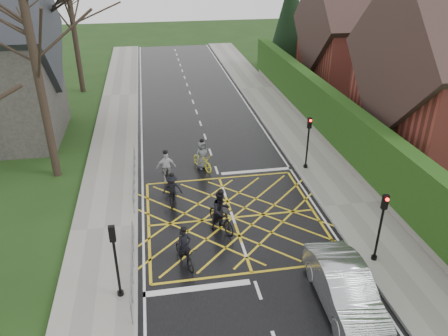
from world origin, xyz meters
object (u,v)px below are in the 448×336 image
object	(u,v)px
cyclist_front	(167,170)
cyclist_back	(221,214)
car	(345,289)
cyclist_rear	(185,252)
cyclist_lead	(202,158)
cyclist_mid	(173,192)

from	to	relation	value
cyclist_front	cyclist_back	bearing A→B (deg)	-69.62
cyclist_back	car	distance (m)	6.54
cyclist_rear	cyclist_front	world-z (taller)	cyclist_front
cyclist_front	car	xyz separation A→B (m)	(5.74, -10.39, 0.08)
cyclist_lead	car	size ratio (longest dim) A/B	0.42
cyclist_mid	cyclist_lead	distance (m)	4.01
cyclist_rear	cyclist_back	bearing A→B (deg)	31.23
cyclist_rear	cyclist_mid	distance (m)	4.80
cyclist_rear	car	world-z (taller)	cyclist_rear
cyclist_rear	cyclist_mid	size ratio (longest dim) A/B	1.07
cyclist_lead	car	world-z (taller)	cyclist_lead
cyclist_rear	cyclist_lead	bearing A→B (deg)	59.93
cyclist_front	cyclist_rear	bearing A→B (deg)	-91.07
cyclist_back	cyclist_front	size ratio (longest dim) A/B	1.10
cyclist_back	cyclist_mid	xyz separation A→B (m)	(-2.02, 2.65, -0.17)
cyclist_back	cyclist_lead	xyz separation A→B (m)	(-0.06, 6.15, -0.14)
cyclist_rear	cyclist_back	world-z (taller)	cyclist_back
cyclist_mid	car	size ratio (longest dim) A/B	0.38
cyclist_rear	cyclist_front	size ratio (longest dim) A/B	0.98
car	cyclist_lead	bearing A→B (deg)	109.15
cyclist_lead	cyclist_front	bearing A→B (deg)	-173.59
cyclist_mid	car	xyz separation A→B (m)	(5.57, -8.15, 0.17)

